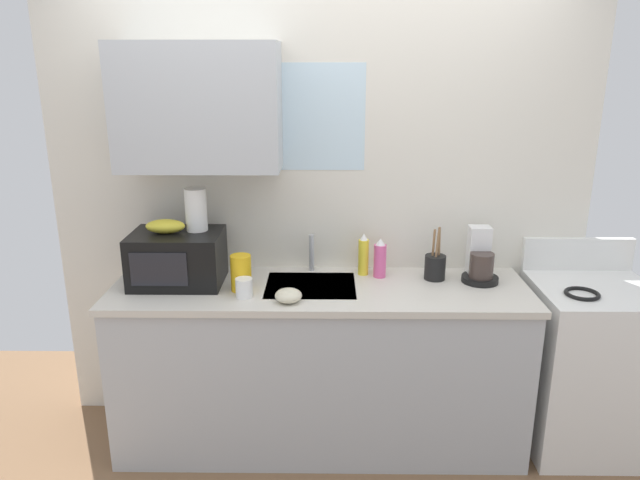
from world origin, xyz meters
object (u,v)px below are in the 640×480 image
banana_bunch (165,226)px  paper_towel_roll (196,210)px  stove_range (586,365)px  cereal_canister (241,273)px  dish_soap_bottle_yellow (363,255)px  mug_white (244,288)px  utensil_crock (435,266)px  coffee_maker (480,261)px  small_bowl (288,295)px  microwave (177,258)px  dish_soap_bottle_pink (380,259)px

banana_bunch → paper_towel_roll: size_ratio=0.91×
stove_range → cereal_canister: (-1.81, -0.05, 0.53)m
banana_bunch → dish_soap_bottle_yellow: size_ratio=0.87×
cereal_canister → mug_white: (0.03, -0.09, -0.04)m
stove_range → utensil_crock: (-0.81, 0.12, 0.51)m
dish_soap_bottle_yellow → utensil_crock: utensil_crock is taller
coffee_maker → utensil_crock: size_ratio=0.96×
coffee_maker → small_bowl: (-0.98, -0.31, -0.07)m
mug_white → utensil_crock: utensil_crock is taller
dish_soap_bottle_yellow → mug_white: (-0.60, -0.33, -0.06)m
stove_range → dish_soap_bottle_yellow: bearing=171.1°
paper_towel_roll → coffee_maker: paper_towel_roll is taller
coffee_maker → dish_soap_bottle_yellow: (-0.60, 0.08, 0.00)m
utensil_crock → paper_towel_roll: bearing=-179.1°
microwave → mug_white: (0.37, -0.19, -0.09)m
utensil_crock → dish_soap_bottle_pink: bearing=173.5°
small_bowl → mug_white: bearing=164.7°
banana_bunch → utensil_crock: size_ratio=0.69×
coffee_maker → dish_soap_bottle_yellow: coffee_maker is taller
coffee_maker → utensil_crock: 0.23m
stove_range → microwave: 2.23m
banana_bunch → small_bowl: (0.64, -0.25, -0.27)m
paper_towel_roll → dish_soap_bottle_pink: bearing=3.1°
banana_bunch → paper_towel_roll: (0.15, 0.05, 0.08)m
coffee_maker → dish_soap_bottle_pink: 0.52m
coffee_maker → banana_bunch: bearing=-177.9°
stove_range → small_bowl: 1.65m
paper_towel_roll → dish_soap_bottle_yellow: size_ratio=0.96×
microwave → cereal_canister: 0.36m
dish_soap_bottle_yellow → small_bowl: bearing=-134.4°
microwave → dish_soap_bottle_yellow: (0.97, 0.14, -0.03)m
stove_range → paper_towel_roll: size_ratio=4.91×
mug_white → stove_range: bearing=4.6°
mug_white → small_bowl: (0.22, -0.06, -0.02)m
paper_towel_roll → utensil_crock: paper_towel_roll is taller
cereal_canister → coffee_maker: bearing=7.3°
microwave → dish_soap_bottle_yellow: 0.98m
utensil_crock → small_bowl: (-0.75, -0.32, -0.04)m
banana_bunch → cereal_canister: (0.39, -0.10, -0.21)m
banana_bunch → small_bowl: bearing=-21.4°
coffee_maker → small_bowl: size_ratio=2.15×
stove_range → microwave: size_ratio=2.35×
coffee_maker → cereal_canister: (-1.23, -0.16, -0.01)m
stove_range → small_bowl: stove_range is taller
banana_bunch → coffee_maker: bearing=2.1°
coffee_maker → paper_towel_roll: bearing=-179.7°
stove_range → coffee_maker: coffee_maker is taller
paper_towel_roll → small_bowl: paper_towel_roll is taller
stove_range → banana_bunch: bearing=178.8°
dish_soap_bottle_pink → mug_white: dish_soap_bottle_pink is taller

